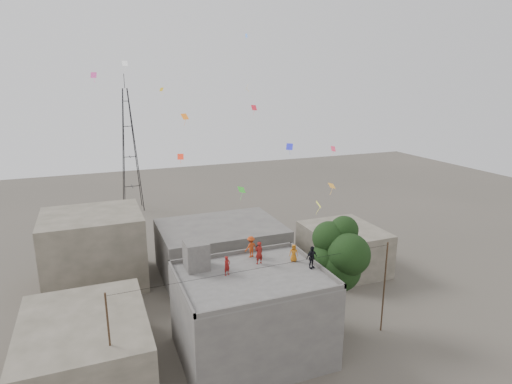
# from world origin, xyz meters

# --- Properties ---
(ground) EXTENTS (140.00, 140.00, 0.00)m
(ground) POSITION_xyz_m (0.00, 0.00, 0.00)
(ground) COLOR #4B463D
(ground) RESTS_ON ground
(main_building) EXTENTS (10.00, 8.00, 6.10)m
(main_building) POSITION_xyz_m (0.00, 0.00, 3.05)
(main_building) COLOR #514D4B
(main_building) RESTS_ON ground
(parapet) EXTENTS (10.00, 8.00, 0.30)m
(parapet) POSITION_xyz_m (0.00, 0.00, 6.25)
(parapet) COLOR #514D4B
(parapet) RESTS_ON main_building
(stair_head_box) EXTENTS (1.60, 1.80, 2.00)m
(stair_head_box) POSITION_xyz_m (-3.20, 2.60, 7.10)
(stair_head_box) COLOR #514D4B
(stair_head_box) RESTS_ON main_building
(neighbor_west) EXTENTS (8.00, 10.00, 4.00)m
(neighbor_west) POSITION_xyz_m (-11.00, 2.00, 2.00)
(neighbor_west) COLOR #585345
(neighbor_west) RESTS_ON ground
(neighbor_north) EXTENTS (12.00, 9.00, 5.00)m
(neighbor_north) POSITION_xyz_m (2.00, 14.00, 2.50)
(neighbor_north) COLOR #514D4B
(neighbor_north) RESTS_ON ground
(neighbor_northwest) EXTENTS (9.00, 8.00, 7.00)m
(neighbor_northwest) POSITION_xyz_m (-10.00, 16.00, 3.50)
(neighbor_northwest) COLOR #585345
(neighbor_northwest) RESTS_ON ground
(neighbor_east) EXTENTS (7.00, 8.00, 4.40)m
(neighbor_east) POSITION_xyz_m (14.00, 10.00, 2.20)
(neighbor_east) COLOR #585345
(neighbor_east) RESTS_ON ground
(tree) EXTENTS (4.90, 4.60, 9.10)m
(tree) POSITION_xyz_m (7.37, 0.60, 6.10)
(tree) COLOR black
(tree) RESTS_ON ground
(utility_line) EXTENTS (20.12, 0.62, 7.40)m
(utility_line) POSITION_xyz_m (0.50, -1.25, 3.83)
(utility_line) COLOR black
(utility_line) RESTS_ON ground
(transmission_tower) EXTENTS (2.97, 2.97, 20.01)m
(transmission_tower) POSITION_xyz_m (-4.00, 40.00, 9.07)
(transmission_tower) COLOR black
(transmission_tower) RESTS_ON ground
(person_red_adult) EXTENTS (0.69, 0.53, 1.70)m
(person_red_adult) POSITION_xyz_m (1.21, 1.67, 6.95)
(person_red_adult) COLOR maroon
(person_red_adult) RESTS_ON main_building
(person_orange_child) EXTENTS (0.76, 0.67, 1.31)m
(person_orange_child) POSITION_xyz_m (3.76, 1.13, 6.76)
(person_orange_child) COLOR #BD6815
(person_orange_child) RESTS_ON main_building
(person_dark_child) EXTENTS (0.72, 0.78, 1.29)m
(person_dark_child) POSITION_xyz_m (1.67, 2.78, 6.74)
(person_dark_child) COLOR black
(person_dark_child) RESTS_ON main_building
(person_dark_adult) EXTENTS (1.05, 0.66, 1.66)m
(person_dark_adult) POSITION_xyz_m (4.40, -0.42, 6.93)
(person_dark_adult) COLOR black
(person_dark_adult) RESTS_ON main_building
(person_orange_adult) EXTENTS (1.20, 0.91, 1.64)m
(person_orange_adult) POSITION_xyz_m (1.12, 3.05, 6.92)
(person_orange_adult) COLOR #B03B14
(person_orange_adult) RESTS_ON main_building
(person_red_child) EXTENTS (0.60, 0.52, 1.38)m
(person_red_child) POSITION_xyz_m (-1.52, 0.74, 6.79)
(person_red_child) COLOR maroon
(person_red_child) RESTS_ON main_building
(kites) EXTENTS (19.13, 14.61, 12.88)m
(kites) POSITION_xyz_m (1.86, 5.54, 14.99)
(kites) COLOR red
(kites) RESTS_ON ground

